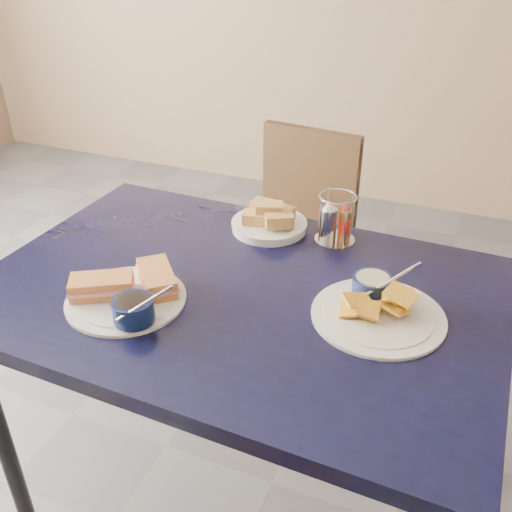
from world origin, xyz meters
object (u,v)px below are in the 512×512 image
at_px(dining_table, 238,309).
at_px(condiment_caddy, 334,222).
at_px(chair_far, 295,224).
at_px(bread_basket, 270,221).
at_px(sandwich_plate, 129,293).
at_px(plantain_plate, 376,305).

distance_m(dining_table, condiment_caddy, 0.36).
bearing_deg(chair_far, bread_basket, -79.54).
xyz_separation_m(dining_table, sandwich_plate, (-0.20, -0.15, 0.09)).
bearing_deg(sandwich_plate, bread_basket, 69.62).
distance_m(dining_table, sandwich_plate, 0.27).
xyz_separation_m(sandwich_plate, plantain_plate, (0.53, 0.17, -0.01)).
xyz_separation_m(dining_table, bread_basket, (-0.04, 0.30, 0.09)).
xyz_separation_m(chair_far, condiment_caddy, (0.29, -0.55, 0.33)).
height_order(dining_table, condiment_caddy, condiment_caddy).
height_order(plantain_plate, bread_basket, plantain_plate).
height_order(chair_far, sandwich_plate, sandwich_plate).
bearing_deg(dining_table, plantain_plate, 4.37).
distance_m(dining_table, bread_basket, 0.32).
xyz_separation_m(chair_far, sandwich_plate, (-0.06, -1.01, 0.30)).
xyz_separation_m(bread_basket, condiment_caddy, (0.18, 0.01, 0.03)).
bearing_deg(plantain_plate, dining_table, -175.63).
distance_m(dining_table, chair_far, 0.90).
bearing_deg(plantain_plate, condiment_caddy, 121.93).
bearing_deg(sandwich_plate, dining_table, 36.40).
bearing_deg(plantain_plate, chair_far, 118.92).
bearing_deg(chair_far, sandwich_plate, -93.58).
height_order(sandwich_plate, condiment_caddy, condiment_caddy).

